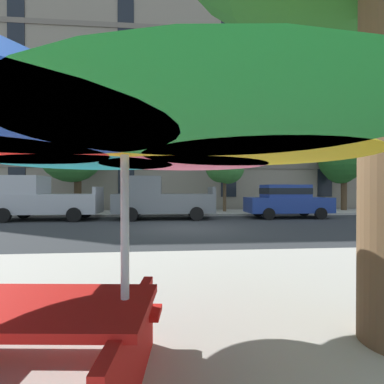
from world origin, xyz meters
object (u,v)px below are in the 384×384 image
street_tree_middle (225,166)px  patio_umbrella (125,124)px  sedan_blue (287,200)px  street_tree_right (342,162)px  picnic_table (17,345)px  pickup_gray (160,199)px  pickup_silver (42,200)px  street_tree_left (75,146)px

street_tree_middle → patio_umbrella: (-4.01, -15.79, -1.02)m
sedan_blue → street_tree_right: size_ratio=0.88×
street_tree_middle → picnic_table: 16.69m
pickup_gray → sedan_blue: pickup_gray is taller
pickup_silver → sedan_blue: 12.57m
pickup_silver → street_tree_right: bearing=11.3°
street_tree_middle → patio_umbrella: 16.32m
pickup_gray → picnic_table: size_ratio=2.63×
street_tree_left → patio_umbrella: (5.17, -15.62, -2.13)m
pickup_silver → pickup_gray: 5.79m
pickup_silver → street_tree_middle: bearing=17.4°
patio_umbrella → street_tree_left: bearing=108.3°
picnic_table → street_tree_right: bearing=51.7°
sedan_blue → street_tree_left: size_ratio=0.70×
street_tree_middle → patio_umbrella: bearing=-104.3°
pickup_silver → sedan_blue: bearing=-0.0°
sedan_blue → street_tree_left: bearing=166.2°
street_tree_right → street_tree_middle: bearing=-176.5°
patio_umbrella → picnic_table: (-0.72, -0.02, -1.52)m
street_tree_left → street_tree_right: (17.31, 0.67, -0.72)m
pickup_gray → street_tree_middle: 5.49m
pickup_gray → picnic_table: (-0.65, -12.72, -0.54)m
street_tree_middle → street_tree_right: bearing=3.5°
pickup_gray → street_tree_middle: (4.08, 3.09, 1.99)m
sedan_blue → picnic_table: 14.74m
patio_umbrella → pickup_silver: bearing=114.8°
pickup_gray → picnic_table: bearing=-92.9°
street_tree_left → sedan_blue: bearing=-13.8°
sedan_blue → street_tree_right: bearing=33.5°
pickup_gray → street_tree_right: (12.21, 3.59, 2.39)m
pickup_silver → street_tree_left: size_ratio=0.81×
street_tree_right → street_tree_left: bearing=-177.8°
street_tree_right → patio_umbrella: bearing=-126.7°
street_tree_right → picnic_table: 20.98m
street_tree_middle → sedan_blue: bearing=-48.9°
pickup_silver → street_tree_left: 4.32m
street_tree_left → patio_umbrella: size_ratio=1.78×
pickup_silver → street_tree_right: street_tree_right is taller
sedan_blue → patio_umbrella: 14.40m
street_tree_right → patio_umbrella: street_tree_right is taller
pickup_silver → street_tree_middle: (9.87, 3.09, 1.99)m
pickup_silver → picnic_table: pickup_silver is taller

